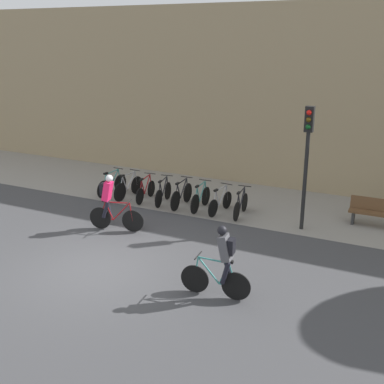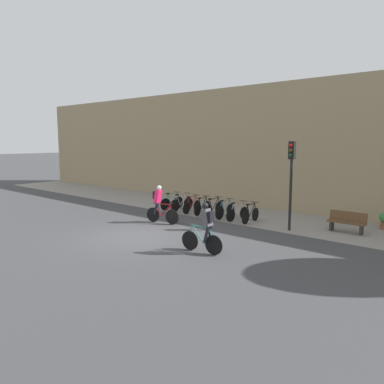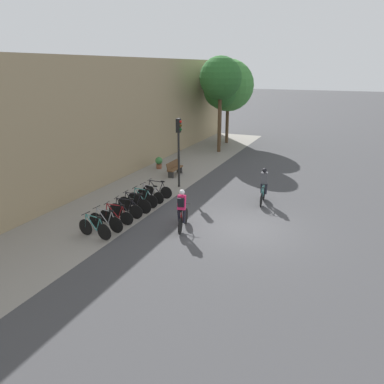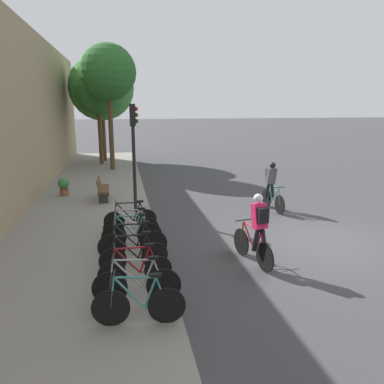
# 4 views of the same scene
# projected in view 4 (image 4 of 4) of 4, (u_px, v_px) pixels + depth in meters

# --- Properties ---
(ground) EXTENTS (200.00, 200.00, 0.00)m
(ground) POSITION_uv_depth(u_px,v_px,m) (319.00, 241.00, 10.72)
(ground) COLOR #3D3D3F
(kerb_strip) EXTENTS (44.00, 4.50, 0.01)m
(kerb_strip) POSITION_uv_depth(u_px,v_px,m) (75.00, 259.00, 9.49)
(kerb_strip) COLOR gray
(kerb_strip) RESTS_ON ground
(cyclist_pink) EXTENTS (1.76, 0.58, 1.79)m
(cyclist_pink) POSITION_uv_depth(u_px,v_px,m) (257.00, 228.00, 8.90)
(cyclist_pink) COLOR black
(cyclist_pink) RESTS_ON ground
(cyclist_grey) EXTENTS (1.70, 0.47, 1.79)m
(cyclist_grey) POSITION_uv_depth(u_px,v_px,m) (272.00, 185.00, 13.82)
(cyclist_grey) COLOR black
(cyclist_grey) RESTS_ON ground
(parked_bike_0) EXTENTS (0.46, 1.66, 0.97)m
(parked_bike_0) POSITION_uv_depth(u_px,v_px,m) (139.00, 304.00, 6.57)
(parked_bike_0) COLOR black
(parked_bike_0) RESTS_ON ground
(parked_bike_1) EXTENTS (0.46, 1.74, 0.98)m
(parked_bike_1) POSITION_uv_depth(u_px,v_px,m) (137.00, 284.00, 7.29)
(parked_bike_1) COLOR black
(parked_bike_1) RESTS_ON ground
(parked_bike_2) EXTENTS (0.46, 1.60, 0.94)m
(parked_bike_2) POSITION_uv_depth(u_px,v_px,m) (136.00, 269.00, 8.01)
(parked_bike_2) COLOR black
(parked_bike_2) RESTS_ON ground
(parked_bike_3) EXTENTS (0.46, 1.62, 0.96)m
(parked_bike_3) POSITION_uv_depth(u_px,v_px,m) (134.00, 255.00, 8.72)
(parked_bike_3) COLOR black
(parked_bike_3) RESTS_ON ground
(parked_bike_4) EXTENTS (0.46, 1.75, 0.99)m
(parked_bike_4) POSITION_uv_depth(u_px,v_px,m) (133.00, 243.00, 9.43)
(parked_bike_4) COLOR black
(parked_bike_4) RESTS_ON ground
(parked_bike_5) EXTENTS (0.46, 1.64, 0.98)m
(parked_bike_5) POSITION_uv_depth(u_px,v_px,m) (132.00, 234.00, 10.15)
(parked_bike_5) COLOR black
(parked_bike_5) RESTS_ON ground
(parked_bike_6) EXTENTS (0.46, 1.62, 0.94)m
(parked_bike_6) POSITION_uv_depth(u_px,v_px,m) (131.00, 226.00, 10.87)
(parked_bike_6) COLOR black
(parked_bike_6) RESTS_ON ground
(parked_bike_7) EXTENTS (0.46, 1.63, 0.96)m
(parked_bike_7) POSITION_uv_depth(u_px,v_px,m) (130.00, 218.00, 11.58)
(parked_bike_7) COLOR black
(parked_bike_7) RESTS_ON ground
(traffic_light_pole) EXTENTS (0.26, 0.30, 3.86)m
(traffic_light_pole) POSITION_uv_depth(u_px,v_px,m) (134.00, 139.00, 13.16)
(traffic_light_pole) COLOR black
(traffic_light_pole) RESTS_ON ground
(bench) EXTENTS (1.55, 0.44, 0.89)m
(bench) POSITION_uv_depth(u_px,v_px,m) (102.00, 189.00, 15.35)
(bench) COLOR brown
(bench) RESTS_ON ground
(street_tree_0) EXTENTS (3.21, 3.21, 7.28)m
(street_tree_0) POSITION_uv_depth(u_px,v_px,m) (108.00, 72.00, 21.47)
(street_tree_0) COLOR #4C3823
(street_tree_0) RESTS_ON ground
(street_tree_1) EXTENTS (2.81, 2.81, 6.00)m
(street_tree_1) POSITION_uv_depth(u_px,v_px,m) (98.00, 93.00, 23.71)
(street_tree_1) COLOR #4C3823
(street_tree_1) RESTS_ON ground
(street_tree_2) EXTENTS (4.36, 4.36, 7.14)m
(street_tree_2) POSITION_uv_depth(u_px,v_px,m) (101.00, 88.00, 25.14)
(street_tree_2) COLOR #4C3823
(street_tree_2) RESTS_ON ground
(potted_plant) EXTENTS (0.48, 0.48, 0.78)m
(potted_plant) POSITION_uv_depth(u_px,v_px,m) (64.00, 186.00, 16.07)
(potted_plant) COLOR brown
(potted_plant) RESTS_ON ground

